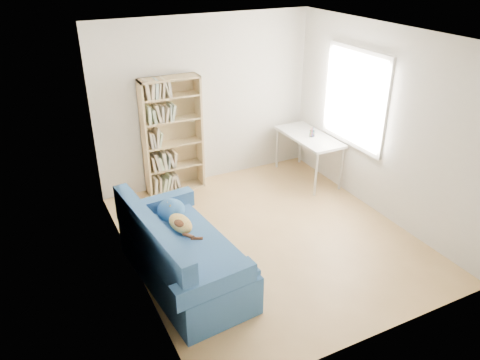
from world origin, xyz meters
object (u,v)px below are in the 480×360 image
bookshelf (173,140)px  pen_cup (312,133)px  desk (309,140)px  sofa (181,255)px

bookshelf → pen_cup: 2.19m
bookshelf → desk: 2.16m
bookshelf → pen_cup: (2.09, -0.64, -0.02)m
pen_cup → desk: bearing=105.1°
sofa → bookshelf: bearing=66.5°
sofa → pen_cup: (2.79, 1.53, 0.46)m
sofa → desk: bearing=24.0°
sofa → bookshelf: (0.70, 2.17, 0.48)m
bookshelf → sofa: bearing=-107.8°
sofa → desk: (2.78, 1.58, 0.33)m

